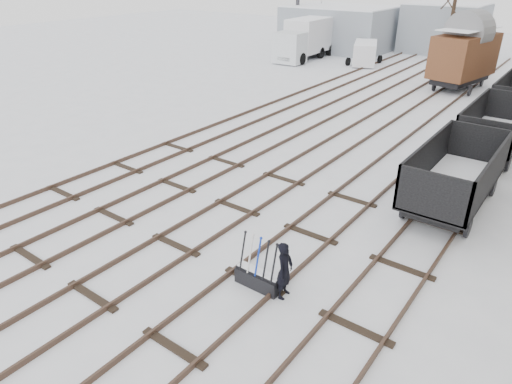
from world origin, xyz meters
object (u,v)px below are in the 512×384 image
Objects in this scene: worker at (285,270)px; lorry at (305,39)px; box_van_wagon at (464,54)px; crane at (298,26)px; panel_van at (365,53)px; freight_wagon_a at (454,184)px; ground_frame at (258,278)px.

worker is 33.53m from lorry.
box_van_wagon is 20.33m from crane.
lorry is at bearing -38.38° from crane.
crane is at bearing 132.91° from panel_van.
lorry is at bearing 22.82° from worker.
freight_wagon_a is 0.70× the size of crane.
panel_van is (5.43, 0.97, -0.81)m from lorry.
worker is at bearing -91.59° from panel_van.
panel_van is at bearing 109.47° from ground_frame.
panel_van reaches higher than ground_frame.
worker is 32.04m from panel_van.
box_van_wagon is at bearing -15.10° from lorry.
worker is 0.20× the size of crane.
box_van_wagon is at bearing 104.02° from freight_wagon_a.
ground_frame is 33.27m from lorry.
freight_wagon_a is at bearing -64.66° from box_van_wagon.
lorry is at bearing 178.82° from box_van_wagon.
worker reaches higher than ground_frame.
freight_wagon_a reaches higher than ground_frame.
lorry is 5.57m from panel_van.
worker is (0.75, 0.10, 0.51)m from ground_frame.
worker is 0.21× the size of lorry.
worker is 40.21m from crane.
box_van_wagon is (-2.49, 25.78, 1.53)m from worker.
ground_frame is 26.02m from box_van_wagon.
lorry is (-16.11, 29.07, 1.50)m from ground_frame.
lorry is 1.68× the size of panel_van.
freight_wagon_a is 0.73× the size of lorry.
ground_frame is 31.88m from panel_van.
panel_van is (-11.43, 29.93, 0.17)m from worker.
freight_wagon_a is (2.80, 7.72, 0.59)m from ground_frame.
box_van_wagon is 14.73m from lorry.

